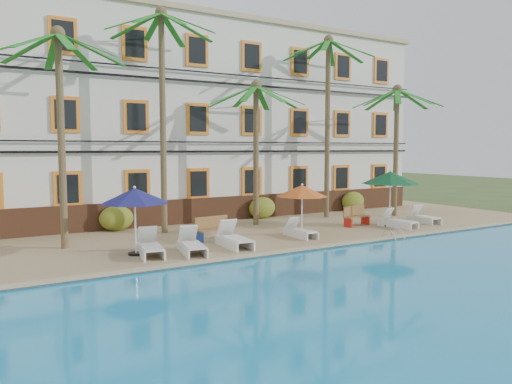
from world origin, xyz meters
TOP-DOWN VIEW (x-y plane):
  - ground at (0.00, 0.00)m, footprint 100.00×100.00m
  - pool_deck at (0.00, 5.00)m, footprint 30.00×12.00m
  - swimming_pool at (0.00, -7.00)m, footprint 26.00×12.00m
  - pool_coping at (0.00, -0.90)m, footprint 30.00×0.35m
  - hotel_building at (0.00, 9.98)m, footprint 25.40×6.44m
  - palm_a at (-8.25, 3.74)m, footprint 4.64×4.64m
  - palm_b at (-3.97, 5.04)m, footprint 4.64×4.64m
  - palm_c at (0.56, 4.96)m, footprint 4.64×4.64m
  - palm_d at (5.02, 5.21)m, footprint 4.64×4.64m
  - palm_e at (8.57, 3.85)m, footprint 4.64×4.64m
  - shrub_left at (-5.59, 6.60)m, footprint 1.50×0.90m
  - shrub_mid at (1.91, 6.60)m, footprint 1.50×0.90m
  - shrub_right at (8.10, 6.60)m, footprint 1.50×0.90m
  - umbrella_blue at (-6.40, 1.32)m, footprint 2.34×2.34m
  - umbrella_red at (0.68, 1.50)m, footprint 2.15×2.15m
  - umbrella_green at (5.60, 1.35)m, footprint 2.62×2.62m
  - lounger_a at (-6.02, 0.98)m, footprint 1.04×2.05m
  - lounger_b at (-4.68, 0.56)m, footprint 1.05×2.02m
  - lounger_c at (-2.91, 0.80)m, footprint 0.88×2.08m
  - lounger_d at (0.38, 1.20)m, footprint 0.59×1.66m
  - lounger_e at (5.69, 0.95)m, footprint 0.89×1.87m
  - lounger_f at (7.82, 1.27)m, footprint 0.85×1.83m
  - bench_left at (-2.95, 2.44)m, footprint 1.54×0.65m
  - bench_right at (4.38, 2.29)m, footprint 1.56×0.74m
  - pool_ladder at (3.39, -1.00)m, footprint 0.54×0.74m

SIDE VIEW (x-z plane):
  - ground at x=0.00m, z-range 0.00..0.00m
  - swimming_pool at x=0.00m, z-range 0.00..0.20m
  - pool_deck at x=0.00m, z-range 0.00..0.25m
  - pool_ladder at x=3.39m, z-range -0.12..0.62m
  - pool_coping at x=0.00m, z-range 0.25..0.31m
  - lounger_d at x=0.38m, z-range 0.11..0.90m
  - lounger_f at x=7.82m, z-range 0.10..0.94m
  - lounger_e at x=5.69m, z-range 0.10..0.95m
  - lounger_b at x=-4.68m, z-range 0.09..1.00m
  - lounger_a at x=-6.02m, z-range 0.09..1.01m
  - lounger_c at x=-2.91m, z-range 0.08..1.04m
  - bench_left at x=-2.95m, z-range 0.26..1.18m
  - bench_right at x=4.38m, z-range 0.26..1.18m
  - shrub_left at x=-5.59m, z-range 0.25..1.35m
  - shrub_mid at x=1.91m, z-range 0.25..1.35m
  - shrub_right at x=8.10m, z-range 0.25..1.35m
  - umbrella_red at x=0.68m, z-range 1.01..3.17m
  - umbrella_blue at x=-6.40m, z-range 1.07..3.42m
  - umbrella_green at x=5.60m, z-range 1.18..3.80m
  - palm_c at x=0.56m, z-range 1.32..8.06m
  - palm_e at x=8.57m, z-range 1.33..8.28m
  - palm_a at x=-8.25m, z-range 1.41..9.26m
  - hotel_building at x=0.00m, z-range 0.26..10.49m
  - palm_d at x=5.02m, z-range 1.51..10.85m
  - palm_b at x=-3.97m, z-range 1.51..10.93m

